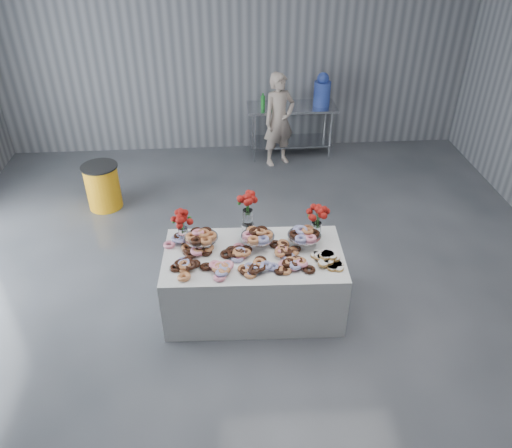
{
  "coord_description": "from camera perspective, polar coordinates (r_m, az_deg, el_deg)",
  "views": [
    {
      "loc": [
        -0.28,
        -3.92,
        3.96
      ],
      "look_at": [
        0.05,
        0.54,
        0.93
      ],
      "focal_mm": 35.0,
      "sensor_mm": 36.0,
      "label": 1
    }
  ],
  "objects": [
    {
      "name": "donut_mounds",
      "position": [
        5.19,
        -0.26,
        -3.42
      ],
      "size": [
        1.83,
        0.87,
        0.09
      ],
      "primitive_type": null,
      "rotation": [
        0.0,
        0.0,
        -0.04
      ],
      "color": "#D68A4E",
      "rests_on": "display_table"
    },
    {
      "name": "prep_table",
      "position": [
        8.77,
        4.04,
        11.61
      ],
      "size": [
        1.5,
        0.6,
        0.9
      ],
      "color": "silver",
      "rests_on": "ground"
    },
    {
      "name": "bouquet_right",
      "position": [
        5.4,
        7.04,
        1.15
      ],
      "size": [
        0.26,
        0.26,
        0.42
      ],
      "color": "white",
      "rests_on": "display_table"
    },
    {
      "name": "room_walls",
      "position": [
        4.2,
        -4.08,
        15.71
      ],
      "size": [
        8.04,
        9.04,
        4.02
      ],
      "color": "slate",
      "rests_on": "ground"
    },
    {
      "name": "cake_stand_mid",
      "position": [
        5.3,
        0.19,
        -1.28
      ],
      "size": [
        0.36,
        0.36,
        0.17
      ],
      "color": "silver",
      "rests_on": "display_table"
    },
    {
      "name": "trash_barrel",
      "position": [
        7.63,
        -17.11,
        4.13
      ],
      "size": [
        0.52,
        0.52,
        0.67
      ],
      "rotation": [
        0.0,
        0.0,
        -0.4
      ],
      "color": "#FFA815",
      "rests_on": "ground"
    },
    {
      "name": "display_table",
      "position": [
        5.5,
        -0.28,
        -6.58
      ],
      "size": [
        1.94,
        1.07,
        0.75
      ],
      "primitive_type": "cube",
      "rotation": [
        0.0,
        0.0,
        -0.04
      ],
      "color": "silver",
      "rests_on": "ground"
    },
    {
      "name": "person",
      "position": [
        8.4,
        2.65,
        11.8
      ],
      "size": [
        0.67,
        0.58,
        1.56
      ],
      "primitive_type": "imported",
      "rotation": [
        0.0,
        0.0,
        0.43
      ],
      "color": "#CC8C93",
      "rests_on": "ground"
    },
    {
      "name": "bouquet_center",
      "position": [
        5.33,
        -0.96,
        2.04
      ],
      "size": [
        0.26,
        0.26,
        0.57
      ],
      "color": "silver",
      "rests_on": "display_table"
    },
    {
      "name": "cake_stand_left",
      "position": [
        5.31,
        -6.29,
        -1.4
      ],
      "size": [
        0.36,
        0.36,
        0.17
      ],
      "color": "silver",
      "rests_on": "display_table"
    },
    {
      "name": "danish_pile",
      "position": [
        5.18,
        8.09,
        -3.79
      ],
      "size": [
        0.48,
        0.48,
        0.11
      ],
      "primitive_type": null,
      "color": "white",
      "rests_on": "display_table"
    },
    {
      "name": "drink_bottles",
      "position": [
        8.49,
        2.04,
        13.91
      ],
      "size": [
        0.54,
        0.08,
        0.27
      ],
      "primitive_type": null,
      "color": "#268C33",
      "rests_on": "prep_table"
    },
    {
      "name": "bouquet_left",
      "position": [
        5.33,
        -8.48,
        0.55
      ],
      "size": [
        0.26,
        0.26,
        0.42
      ],
      "color": "white",
      "rests_on": "display_table"
    },
    {
      "name": "water_jug",
      "position": [
        8.66,
        7.57,
        14.87
      ],
      "size": [
        0.28,
        0.28,
        0.55
      ],
      "color": "blue",
      "rests_on": "prep_table"
    },
    {
      "name": "cake_stand_right",
      "position": [
        5.34,
        5.56,
        -1.16
      ],
      "size": [
        0.36,
        0.36,
        0.17
      ],
      "color": "silver",
      "rests_on": "display_table"
    },
    {
      "name": "ground",
      "position": [
        5.57,
        -0.1,
        -11.14
      ],
      "size": [
        9.0,
        9.0,
        0.0
      ],
      "primitive_type": "plane",
      "color": "#35373C",
      "rests_on": "ground"
    }
  ]
}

